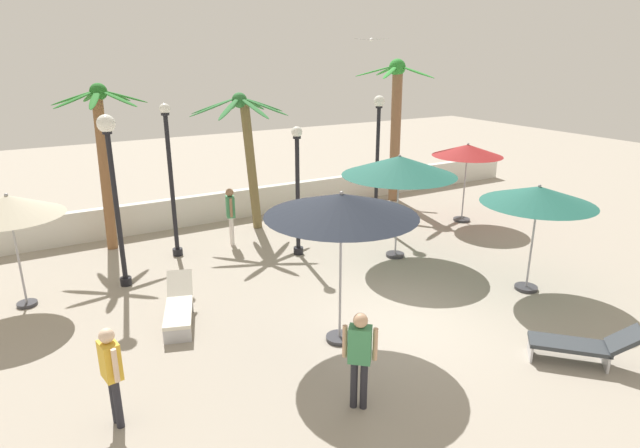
% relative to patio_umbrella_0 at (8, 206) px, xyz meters
% --- Properties ---
extents(ground_plane, '(56.00, 56.00, 0.00)m').
position_rel_patio_umbrella_0_xyz_m(ground_plane, '(6.70, -4.95, -2.37)').
color(ground_plane, '#9E9384').
extents(boundary_wall, '(25.20, 0.30, 0.98)m').
position_rel_patio_umbrella_0_xyz_m(boundary_wall, '(6.70, 3.93, -1.88)').
color(boundary_wall, silver).
rests_on(boundary_wall, ground_plane).
extents(patio_umbrella_0, '(2.26, 2.26, 2.67)m').
position_rel_patio_umbrella_0_xyz_m(patio_umbrella_0, '(0.00, 0.00, 0.00)').
color(patio_umbrella_0, '#333338').
rests_on(patio_umbrella_0, ground_plane).
extents(patio_umbrella_1, '(3.13, 3.13, 2.92)m').
position_rel_patio_umbrella_0_xyz_m(patio_umbrella_1, '(9.21, -1.76, 0.24)').
color(patio_umbrella_1, '#333338').
rests_on(patio_umbrella_1, ground_plane).
extents(patio_umbrella_2, '(2.31, 2.31, 2.69)m').
position_rel_patio_umbrella_0_xyz_m(patio_umbrella_2, '(13.22, -0.27, 0.04)').
color(patio_umbrella_2, '#333338').
rests_on(patio_umbrella_2, ground_plane).
extents(patio_umbrella_3, '(2.61, 2.61, 2.65)m').
position_rel_patio_umbrella_0_xyz_m(patio_umbrella_3, '(10.65, -5.10, -0.00)').
color(patio_umbrella_3, '#333338').
rests_on(patio_umbrella_3, ground_plane).
extents(patio_umbrella_4, '(2.91, 2.91, 3.10)m').
position_rel_patio_umbrella_0_xyz_m(patio_umbrella_4, '(5.43, -4.84, 0.45)').
color(patio_umbrella_4, '#333338').
rests_on(patio_umbrella_4, ground_plane).
extents(palm_tree_0, '(3.10, 3.08, 4.38)m').
position_rel_patio_umbrella_0_xyz_m(palm_tree_0, '(6.58, 2.56, 0.52)').
color(palm_tree_0, brown).
rests_on(palm_tree_0, ground_plane).
extents(palm_tree_1, '(2.91, 3.08, 5.30)m').
position_rel_patio_umbrella_0_xyz_m(palm_tree_1, '(12.78, 3.08, 0.88)').
color(palm_tree_1, brown).
rests_on(palm_tree_1, ground_plane).
extents(palm_tree_2, '(2.56, 2.58, 4.75)m').
position_rel_patio_umbrella_0_xyz_m(palm_tree_2, '(2.42, 2.92, 0.66)').
color(palm_tree_2, brown).
rests_on(palm_tree_2, ground_plane).
extents(lamp_post_0, '(0.30, 0.30, 3.65)m').
position_rel_patio_umbrella_0_xyz_m(lamp_post_0, '(6.90, -0.23, -0.39)').
color(lamp_post_0, black).
rests_on(lamp_post_0, ground_plane).
extents(lamp_post_1, '(0.28, 0.28, 4.26)m').
position_rel_patio_umbrella_0_xyz_m(lamp_post_1, '(3.86, 1.39, -0.15)').
color(lamp_post_1, black).
rests_on(lamp_post_1, ground_plane).
extents(lamp_post_2, '(0.41, 0.41, 4.20)m').
position_rel_patio_umbrella_0_xyz_m(lamp_post_2, '(2.19, 0.03, 0.40)').
color(lamp_post_2, black).
rests_on(lamp_post_2, ground_plane).
extents(lamp_post_3, '(0.36, 0.36, 4.24)m').
position_rel_patio_umbrella_0_xyz_m(lamp_post_3, '(10.45, 0.95, 0.21)').
color(lamp_post_3, black).
rests_on(lamp_post_3, ground_plane).
extents(lounge_chair_0, '(1.11, 1.97, 0.84)m').
position_rel_patio_umbrella_0_xyz_m(lounge_chair_0, '(2.84, -2.49, -1.98)').
color(lounge_chair_0, '#B7B7BC').
rests_on(lounge_chair_0, ground_plane).
extents(lounge_chair_1, '(1.71, 1.73, 0.84)m').
position_rel_patio_umbrella_0_xyz_m(lounge_chair_1, '(8.92, -7.79, -1.98)').
color(lounge_chair_1, '#B7B7BC').
rests_on(lounge_chair_1, ground_plane).
extents(guest_0, '(0.30, 0.55, 1.68)m').
position_rel_patio_umbrella_0_xyz_m(guest_0, '(1.10, -5.28, -1.35)').
color(guest_0, '#26262D').
rests_on(guest_0, ground_plane).
extents(guest_1, '(0.33, 0.54, 1.74)m').
position_rel_patio_umbrella_0_xyz_m(guest_1, '(5.53, 1.46, -1.31)').
color(guest_1, silver).
rests_on(guest_1, ground_plane).
extents(guest_2, '(0.44, 0.42, 1.71)m').
position_rel_patio_umbrella_0_xyz_m(guest_2, '(4.59, -6.80, -1.33)').
color(guest_2, '#26262D').
rests_on(guest_2, ground_plane).
extents(seagull_0, '(1.09, 1.06, 0.14)m').
position_rel_patio_umbrella_0_xyz_m(seagull_0, '(13.41, 5.72, 3.63)').
color(seagull_0, white).
extents(planter, '(0.70, 0.70, 0.85)m').
position_rel_patio_umbrella_0_xyz_m(planter, '(8.45, 1.58, -1.99)').
color(planter, brown).
rests_on(planter, ground_plane).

